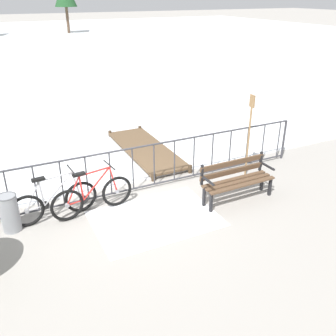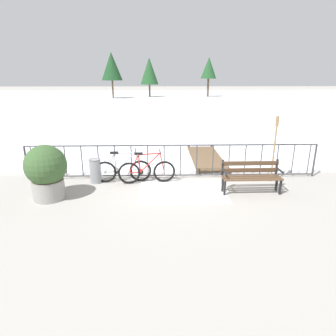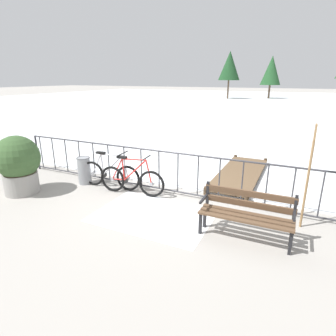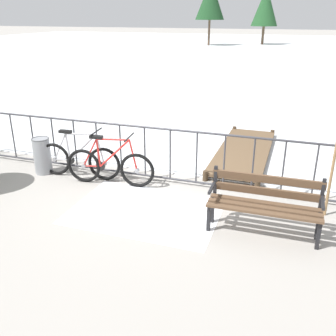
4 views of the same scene
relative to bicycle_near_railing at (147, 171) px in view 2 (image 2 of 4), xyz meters
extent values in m
plane|color=#9E9991|center=(0.78, 0.45, -0.37)|extent=(160.00, 160.00, 0.00)
cube|color=white|center=(0.78, 28.85, -0.35)|extent=(80.00, 56.00, 0.03)
cube|color=white|center=(1.02, -0.75, -0.36)|extent=(2.40, 1.71, 0.01)
cylinder|color=#38383D|center=(0.78, 0.45, 0.68)|extent=(9.00, 0.04, 0.04)
cylinder|color=#38383D|center=(0.78, 0.45, -0.29)|extent=(9.00, 0.04, 0.04)
cylinder|color=#38383D|center=(-3.72, 0.45, 0.16)|extent=(0.06, 0.06, 1.05)
cylinder|color=#38383D|center=(5.28, 0.45, 0.16)|extent=(0.06, 0.06, 1.05)
cylinder|color=#38383D|center=(-3.54, 0.45, 0.20)|extent=(0.03, 0.03, 0.97)
cylinder|color=#38383D|center=(-3.03, 0.45, 0.20)|extent=(0.03, 0.03, 0.97)
cylinder|color=#38383D|center=(-2.52, 0.45, 0.20)|extent=(0.03, 0.03, 0.97)
cylinder|color=#38383D|center=(-2.01, 0.45, 0.20)|extent=(0.03, 0.03, 0.97)
cylinder|color=#38383D|center=(-1.50, 0.45, 0.20)|extent=(0.03, 0.03, 0.97)
cylinder|color=#38383D|center=(-1.00, 0.45, 0.20)|extent=(0.03, 0.03, 0.97)
cylinder|color=#38383D|center=(-0.49, 0.45, 0.20)|extent=(0.03, 0.03, 0.97)
cylinder|color=#38383D|center=(0.02, 0.45, 0.20)|extent=(0.03, 0.03, 0.97)
cylinder|color=#38383D|center=(0.53, 0.45, 0.20)|extent=(0.03, 0.03, 0.97)
cylinder|color=#38383D|center=(1.04, 0.45, 0.20)|extent=(0.03, 0.03, 0.97)
cylinder|color=#38383D|center=(1.55, 0.45, 0.20)|extent=(0.03, 0.03, 0.97)
cylinder|color=#38383D|center=(2.05, 0.45, 0.20)|extent=(0.03, 0.03, 0.97)
cylinder|color=#38383D|center=(2.56, 0.45, 0.20)|extent=(0.03, 0.03, 0.97)
cylinder|color=#38383D|center=(3.07, 0.45, 0.20)|extent=(0.03, 0.03, 0.97)
cylinder|color=#38383D|center=(3.58, 0.45, 0.20)|extent=(0.03, 0.03, 0.97)
cylinder|color=#38383D|center=(4.09, 0.45, 0.20)|extent=(0.03, 0.03, 0.97)
cylinder|color=#38383D|center=(4.59, 0.45, 0.20)|extent=(0.03, 0.03, 0.97)
cylinder|color=#38383D|center=(5.10, 0.45, 0.20)|extent=(0.03, 0.03, 0.97)
torus|color=black|center=(-0.52, -0.06, -0.04)|extent=(0.66, 0.13, 0.66)
cylinder|color=gray|center=(-0.52, -0.06, -0.04)|extent=(0.09, 0.07, 0.08)
torus|color=black|center=(0.53, 0.06, -0.04)|extent=(0.66, 0.13, 0.66)
cylinder|color=gray|center=(0.53, 0.06, -0.04)|extent=(0.09, 0.07, 0.08)
cylinder|color=red|center=(-0.21, -0.02, 0.25)|extent=(0.08, 0.04, 0.53)
cylinder|color=red|center=(0.11, 0.01, 0.26)|extent=(0.61, 0.10, 0.59)
cylinder|color=red|center=(0.09, 0.01, 0.53)|extent=(0.63, 0.10, 0.07)
cylinder|color=red|center=(-0.35, -0.04, -0.03)|extent=(0.34, 0.07, 0.05)
cylinder|color=red|center=(-0.37, -0.04, 0.24)|extent=(0.32, 0.06, 0.56)
cylinder|color=red|center=(0.46, 0.05, 0.25)|extent=(0.16, 0.05, 0.59)
cube|color=black|center=(-0.23, -0.02, 0.55)|extent=(0.25, 0.13, 0.05)
cylinder|color=black|center=(0.40, 0.04, 0.59)|extent=(0.08, 0.52, 0.03)
cylinder|color=black|center=(-0.18, -0.02, -0.02)|extent=(0.18, 0.04, 0.18)
torus|color=black|center=(-1.25, 0.07, -0.04)|extent=(0.66, 0.11, 0.66)
cylinder|color=gray|center=(-1.25, 0.07, -0.04)|extent=(0.08, 0.07, 0.08)
torus|color=black|center=(-0.20, 0.16, -0.04)|extent=(0.66, 0.11, 0.66)
cylinder|color=gray|center=(-0.20, 0.16, -0.04)|extent=(0.08, 0.07, 0.08)
cylinder|color=#B2B2B7|center=(-0.93, 0.10, 0.25)|extent=(0.08, 0.04, 0.53)
cylinder|color=#B2B2B7|center=(-0.62, 0.12, 0.26)|extent=(0.61, 0.09, 0.59)
cylinder|color=#B2B2B7|center=(-0.64, 0.12, 0.53)|extent=(0.63, 0.09, 0.07)
cylinder|color=#B2B2B7|center=(-1.08, 0.08, -0.03)|extent=(0.34, 0.06, 0.05)
cylinder|color=#B2B2B7|center=(-1.10, 0.08, 0.24)|extent=(0.32, 0.06, 0.56)
cylinder|color=#B2B2B7|center=(-0.26, 0.15, 0.25)|extent=(0.16, 0.05, 0.59)
cube|color=black|center=(-0.95, 0.09, 0.55)|extent=(0.25, 0.12, 0.05)
cylinder|color=black|center=(-0.33, 0.15, 0.59)|extent=(0.07, 0.52, 0.03)
cylinder|color=black|center=(-0.91, 0.10, -0.02)|extent=(0.18, 0.03, 0.18)
cube|color=brown|center=(2.89, -0.72, 0.07)|extent=(1.60, 0.12, 0.04)
cube|color=brown|center=(2.89, -0.88, 0.07)|extent=(1.60, 0.12, 0.04)
cube|color=brown|center=(2.89, -1.03, 0.07)|extent=(1.60, 0.12, 0.04)
cube|color=brown|center=(2.89, -0.63, 0.21)|extent=(1.60, 0.07, 0.12)
cube|color=brown|center=(2.89, -0.63, 0.41)|extent=(1.60, 0.07, 0.12)
cube|color=black|center=(3.65, -1.00, -0.15)|extent=(0.05, 0.06, 0.44)
cube|color=black|center=(3.65, -0.74, -0.15)|extent=(0.05, 0.06, 0.44)
cube|color=black|center=(3.65, -0.62, 0.30)|extent=(0.05, 0.04, 0.45)
cube|color=black|center=(3.65, -0.87, 0.27)|extent=(0.05, 0.40, 0.04)
cube|color=black|center=(2.13, -1.02, -0.15)|extent=(0.05, 0.06, 0.44)
cube|color=black|center=(2.13, -0.76, -0.15)|extent=(0.05, 0.06, 0.44)
cube|color=black|center=(2.13, -0.64, 0.30)|extent=(0.05, 0.04, 0.45)
cube|color=black|center=(2.13, -0.89, 0.27)|extent=(0.05, 0.40, 0.04)
cylinder|color=gray|center=(-2.51, -1.10, -0.11)|extent=(0.80, 0.80, 0.52)
cylinder|color=#38281E|center=(-2.51, -1.10, 0.16)|extent=(0.74, 0.74, 0.02)
sphere|color=#38562D|center=(-2.51, -1.10, 0.54)|extent=(1.05, 1.05, 1.05)
cylinder|color=gray|center=(-1.54, 0.07, -0.01)|extent=(0.34, 0.34, 0.72)
torus|color=#545558|center=(-1.54, 0.07, 0.35)|extent=(0.35, 0.35, 0.02)
cylinder|color=#937047|center=(3.79, 0.05, 0.48)|extent=(0.04, 0.04, 1.70)
cube|color=#937047|center=(3.79, 0.05, 1.47)|extent=(0.03, 0.16, 0.28)
cube|color=brown|center=(2.15, 2.38, -0.25)|extent=(1.10, 3.27, 0.06)
cylinder|color=#433323|center=(1.65, 0.75, -0.27)|extent=(0.10, 0.10, 0.20)
cylinder|color=#433323|center=(2.64, 0.75, -0.27)|extent=(0.10, 0.10, 0.20)
cylinder|color=#433323|center=(1.65, 4.01, -0.27)|extent=(0.10, 0.10, 0.20)
cylinder|color=#433323|center=(2.64, 4.01, -0.27)|extent=(0.10, 0.10, 0.20)
cylinder|color=brown|center=(-1.06, 36.55, 1.15)|extent=(0.26, 0.26, 3.03)
cone|color=#1E4723|center=(-1.06, 36.55, 3.32)|extent=(2.66, 2.66, 3.74)
cylinder|color=brown|center=(7.65, 36.50, 1.84)|extent=(0.29, 0.29, 4.41)
cone|color=#1E4723|center=(7.65, 36.50, 3.77)|extent=(2.29, 2.29, 2.99)
cylinder|color=brown|center=(-6.07, 33.65, 1.66)|extent=(0.21, 0.21, 4.06)
cone|color=#193D1E|center=(-6.07, 33.65, 3.90)|extent=(2.84, 2.84, 3.66)
camera|label=1|loc=(-1.49, -6.45, 3.68)|focal=39.84mm
camera|label=2|loc=(0.40, -8.23, 2.73)|focal=31.07mm
camera|label=3|loc=(3.56, -5.36, 2.36)|focal=29.87mm
camera|label=4|loc=(3.16, -5.86, 2.63)|focal=40.73mm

